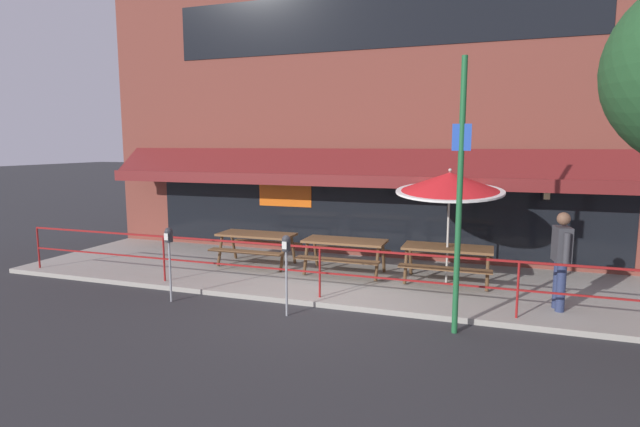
{
  "coord_description": "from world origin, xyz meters",
  "views": [
    {
      "loc": [
        2.96,
        -8.28,
        2.95
      ],
      "look_at": [
        -0.44,
        1.6,
        1.5
      ],
      "focal_mm": 28.0,
      "sensor_mm": 36.0,
      "label": 1
    }
  ],
  "objects": [
    {
      "name": "ground_plane",
      "position": [
        0.0,
        0.0,
        0.0
      ],
      "size": [
        120.0,
        120.0,
        0.0
      ],
      "primitive_type": "plane",
      "color": "#2D2D30"
    },
    {
      "name": "patio_deck",
      "position": [
        0.0,
        2.0,
        0.05
      ],
      "size": [
        15.0,
        4.0,
        0.1
      ],
      "primitive_type": "cube",
      "color": "#9E998E",
      "rests_on": "ground"
    },
    {
      "name": "restaurant_building",
      "position": [
        0.0,
        4.23,
        4.2
      ],
      "size": [
        15.0,
        1.6,
        8.46
      ],
      "color": "brown",
      "rests_on": "ground"
    },
    {
      "name": "patio_railing",
      "position": [
        0.0,
        0.3,
        0.8
      ],
      "size": [
        13.84,
        0.04,
        0.97
      ],
      "color": "maroon",
      "rests_on": "patio_deck"
    },
    {
      "name": "picnic_table_left",
      "position": [
        -2.24,
        2.2,
        0.71
      ],
      "size": [
        1.8,
        1.42,
        0.76
      ],
      "color": "brown",
      "rests_on": "patio_deck"
    },
    {
      "name": "picnic_table_centre",
      "position": [
        -0.04,
        2.1,
        0.71
      ],
      "size": [
        1.8,
        1.42,
        0.76
      ],
      "color": "brown",
      "rests_on": "patio_deck"
    },
    {
      "name": "picnic_table_right",
      "position": [
        2.17,
        2.09,
        0.71
      ],
      "size": [
        1.8,
        1.42,
        0.76
      ],
      "color": "brown",
      "rests_on": "patio_deck"
    },
    {
      "name": "patio_umbrella_right",
      "position": [
        2.17,
        2.04,
        2.18
      ],
      "size": [
        2.14,
        2.14,
        2.4
      ],
      "color": "#B7B2A8",
      "rests_on": "patio_deck"
    },
    {
      "name": "pedestrian_walking",
      "position": [
        4.15,
        0.98,
        1.06
      ],
      "size": [
        0.3,
        0.61,
        1.71
      ],
      "color": "navy",
      "rests_on": "patio_deck"
    },
    {
      "name": "parking_meter_near",
      "position": [
        -2.67,
        -0.57,
        1.15
      ],
      "size": [
        0.15,
        0.16,
        1.42
      ],
      "color": "gray",
      "rests_on": "ground"
    },
    {
      "name": "parking_meter_far",
      "position": [
        -0.3,
        -0.59,
        1.15
      ],
      "size": [
        0.15,
        0.16,
        1.42
      ],
      "color": "gray",
      "rests_on": "ground"
    },
    {
      "name": "street_sign_pole",
      "position": [
        2.51,
        -0.45,
        2.18
      ],
      "size": [
        0.28,
        0.09,
        4.24
      ],
      "color": "#1E6033",
      "rests_on": "ground"
    }
  ]
}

